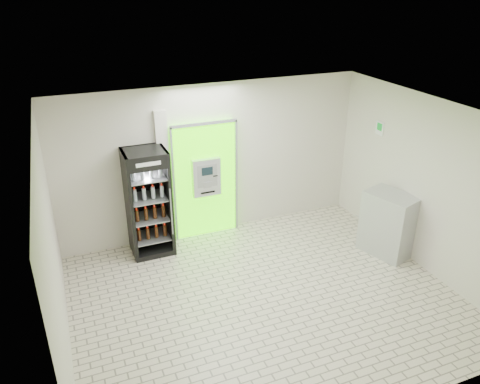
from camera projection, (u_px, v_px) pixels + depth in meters
ground at (265, 299)px, 7.58m from camera, size 6.00×6.00×0.00m
room_shell at (268, 196)px, 6.80m from camera, size 6.00×6.00×6.00m
atm_assembly at (205, 179)px, 9.05m from camera, size 1.30×0.24×2.33m
pillar at (165, 178)px, 8.76m from camera, size 0.22×0.11×2.60m
beverage_cooler at (149, 204)px, 8.52m from camera, size 0.76×0.72×2.01m
steel_cabinet at (388, 224)px, 8.61m from camera, size 0.86×1.04×1.20m
exit_sign at (380, 128)px, 8.87m from camera, size 0.02×0.22×0.26m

